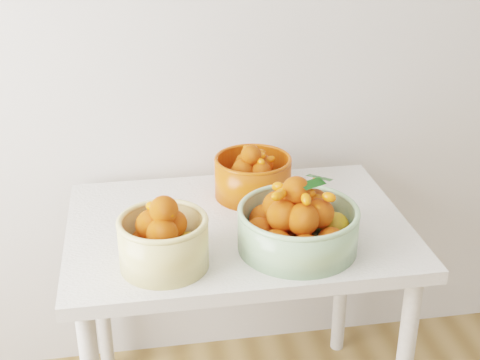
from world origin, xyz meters
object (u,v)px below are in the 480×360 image
Objects in this scene: table at (238,251)px; bowl_green at (297,224)px; bowl_cream at (163,240)px; bowl_orange at (253,176)px.

bowl_green is at bearing -50.68° from table.
table is 2.52× the size of bowl_green.
bowl_cream reaches higher than bowl_orange.
bowl_cream is 0.98× the size of bowl_orange.
bowl_orange is (0.08, 0.17, 0.17)m from table.
bowl_green is 1.48× the size of bowl_orange.
bowl_cream is at bearing -175.25° from bowl_green.
bowl_orange is (0.31, 0.37, -0.01)m from bowl_cream.
bowl_green is 0.35m from bowl_orange.
bowl_green is at bearing 4.75° from bowl_cream.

